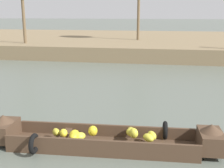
{
  "coord_description": "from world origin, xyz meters",
  "views": [
    {
      "loc": [
        2.46,
        -1.58,
        3.48
      ],
      "look_at": [
        0.79,
        8.07,
        1.06
      ],
      "focal_mm": 46.66,
      "sensor_mm": 36.0,
      "label": 1
    }
  ],
  "objects": [
    {
      "name": "ground_plane",
      "position": [
        0.0,
        10.0,
        0.0
      ],
      "size": [
        300.0,
        300.0,
        0.0
      ],
      "primitive_type": "plane",
      "color": "#596056"
    },
    {
      "name": "riverbank_strip",
      "position": [
        0.0,
        28.35,
        0.53
      ],
      "size": [
        160.0,
        20.0,
        1.06
      ],
      "primitive_type": "cube",
      "color": "#7F6B4C",
      "rests_on": "ground"
    },
    {
      "name": "banana_boat",
      "position": [
        1.02,
        5.33,
        0.27
      ],
      "size": [
        6.06,
        1.93,
        0.8
      ],
      "color": "#473323",
      "rests_on": "ground"
    }
  ]
}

